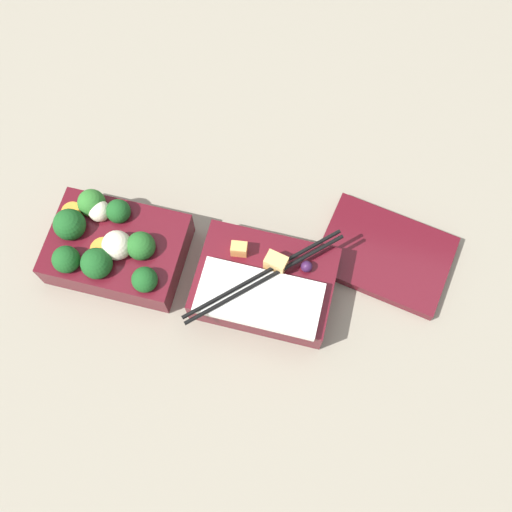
# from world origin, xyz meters

# --- Properties ---
(ground_plane) EXTENTS (3.00, 3.00, 0.00)m
(ground_plane) POSITION_xyz_m (0.00, 0.00, 0.00)
(ground_plane) COLOR gray
(bento_tray_vegetable) EXTENTS (0.18, 0.13, 0.08)m
(bento_tray_vegetable) POSITION_xyz_m (-0.09, -0.00, 0.03)
(bento_tray_vegetable) COLOR #510F19
(bento_tray_vegetable) RESTS_ON ground_plane
(bento_tray_rice) EXTENTS (0.18, 0.17, 0.08)m
(bento_tray_rice) POSITION_xyz_m (0.12, -0.01, 0.03)
(bento_tray_rice) COLOR #510F19
(bento_tray_rice) RESTS_ON ground_plane
(bento_lid) EXTENTS (0.19, 0.15, 0.02)m
(bento_lid) POSITION_xyz_m (0.26, 0.09, 0.01)
(bento_lid) COLOR #510F19
(bento_lid) RESTS_ON ground_plane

